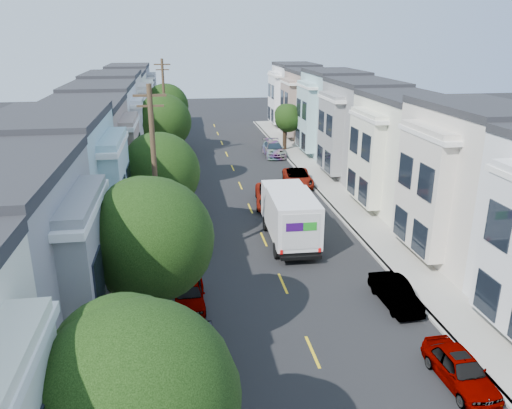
{
  "coord_description": "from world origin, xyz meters",
  "views": [
    {
      "loc": [
        -4.97,
        -22.86,
        12.41
      ],
      "look_at": [
        -0.41,
        6.55,
        2.2
      ],
      "focal_mm": 35.0,
      "sensor_mm": 36.0,
      "label": 1
    }
  ],
  "objects_px": {
    "parked_left_c": "(189,294)",
    "parked_right_d": "(274,149)",
    "parked_right_b": "(395,293)",
    "tree_c": "(158,173)",
    "parked_right_c": "(298,178)",
    "tree_far_r": "(288,118)",
    "parked_left_b": "(194,378)",
    "tree_b": "(148,240)",
    "lead_sedan": "(272,196)",
    "parked_left_d": "(184,205)",
    "tree_a": "(132,404)",
    "tree_e": "(165,106)",
    "parked_right_a": "(460,369)",
    "fedex_truck": "(290,214)",
    "utility_pole_near": "(156,184)",
    "tree_d": "(162,122)",
    "utility_pole_far": "(165,111)"
  },
  "relations": [
    {
      "from": "utility_pole_far",
      "to": "parked_left_b",
      "type": "xyz_separation_m",
      "value": [
        1.4,
        -35.88,
        -4.4
      ]
    },
    {
      "from": "tree_e",
      "to": "parked_left_d",
      "type": "bearing_deg",
      "value": -86.02
    },
    {
      "from": "utility_pole_far",
      "to": "lead_sedan",
      "type": "height_order",
      "value": "utility_pole_far"
    },
    {
      "from": "parked_right_b",
      "to": "parked_right_d",
      "type": "distance_m",
      "value": 31.39
    },
    {
      "from": "fedex_truck",
      "to": "tree_e",
      "type": "bearing_deg",
      "value": 108.28
    },
    {
      "from": "utility_pole_near",
      "to": "parked_right_b",
      "type": "bearing_deg",
      "value": -23.61
    },
    {
      "from": "parked_left_b",
      "to": "parked_left_c",
      "type": "height_order",
      "value": "parked_left_b"
    },
    {
      "from": "tree_far_r",
      "to": "parked_left_d",
      "type": "relative_size",
      "value": 1.12
    },
    {
      "from": "tree_d",
      "to": "lead_sedan",
      "type": "height_order",
      "value": "tree_d"
    },
    {
      "from": "tree_a",
      "to": "parked_right_d",
      "type": "xyz_separation_m",
      "value": [
        11.2,
        42.05,
        -3.9
      ]
    },
    {
      "from": "tree_c",
      "to": "tree_far_r",
      "type": "relative_size",
      "value": 1.36
    },
    {
      "from": "utility_pole_near",
      "to": "fedex_truck",
      "type": "relative_size",
      "value": 1.46
    },
    {
      "from": "parked_right_b",
      "to": "tree_c",
      "type": "bearing_deg",
      "value": 139.72
    },
    {
      "from": "utility_pole_far",
      "to": "parked_left_d",
      "type": "relative_size",
      "value": 2.17
    },
    {
      "from": "utility_pole_near",
      "to": "fedex_truck",
      "type": "xyz_separation_m",
      "value": [
        7.82,
        3.41,
        -3.31
      ]
    },
    {
      "from": "tree_b",
      "to": "utility_pole_far",
      "type": "xyz_separation_m",
      "value": [
        0.0,
        33.48,
        -0.04
      ]
    },
    {
      "from": "lead_sedan",
      "to": "parked_left_d",
      "type": "bearing_deg",
      "value": -161.86
    },
    {
      "from": "tree_e",
      "to": "parked_left_d",
      "type": "distance_m",
      "value": 20.67
    },
    {
      "from": "lead_sedan",
      "to": "parked_right_b",
      "type": "height_order",
      "value": "lead_sedan"
    },
    {
      "from": "tree_e",
      "to": "parked_right_a",
      "type": "height_order",
      "value": "tree_e"
    },
    {
      "from": "fedex_truck",
      "to": "lead_sedan",
      "type": "bearing_deg",
      "value": 89.45
    },
    {
      "from": "parked_left_b",
      "to": "parked_left_d",
      "type": "bearing_deg",
      "value": 88.95
    },
    {
      "from": "parked_left_c",
      "to": "parked_right_d",
      "type": "relative_size",
      "value": 0.79
    },
    {
      "from": "tree_far_r",
      "to": "fedex_truck",
      "type": "bearing_deg",
      "value": -101.92
    },
    {
      "from": "tree_d",
      "to": "parked_right_c",
      "type": "xyz_separation_m",
      "value": [
        11.2,
        -1.16,
        -4.89
      ]
    },
    {
      "from": "utility_pole_near",
      "to": "parked_left_b",
      "type": "distance_m",
      "value": 10.9
    },
    {
      "from": "parked_left_c",
      "to": "tree_far_r",
      "type": "bearing_deg",
      "value": 70.01
    },
    {
      "from": "parked_left_b",
      "to": "parked_right_c",
      "type": "relative_size",
      "value": 1.02
    },
    {
      "from": "parked_left_b",
      "to": "tree_e",
      "type": "bearing_deg",
      "value": 90.99
    },
    {
      "from": "tree_e",
      "to": "parked_right_a",
      "type": "bearing_deg",
      "value": -74.4
    },
    {
      "from": "parked_left_c",
      "to": "parked_right_b",
      "type": "distance_m",
      "value": 9.91
    },
    {
      "from": "tree_d",
      "to": "parked_right_c",
      "type": "bearing_deg",
      "value": -5.89
    },
    {
      "from": "tree_c",
      "to": "parked_left_b",
      "type": "xyz_separation_m",
      "value": [
        1.4,
        -13.82,
        -3.95
      ]
    },
    {
      "from": "tree_e",
      "to": "parked_right_d",
      "type": "xyz_separation_m",
      "value": [
        11.2,
        -2.93,
        -4.38
      ]
    },
    {
      "from": "tree_c",
      "to": "lead_sedan",
      "type": "xyz_separation_m",
      "value": [
        8.08,
        6.6,
        -3.94
      ]
    },
    {
      "from": "tree_e",
      "to": "parked_left_c",
      "type": "height_order",
      "value": "tree_e"
    },
    {
      "from": "tree_c",
      "to": "fedex_truck",
      "type": "distance_m",
      "value": 8.34
    },
    {
      "from": "tree_a",
      "to": "tree_e",
      "type": "distance_m",
      "value": 44.98
    },
    {
      "from": "parked_right_c",
      "to": "tree_far_r",
      "type": "bearing_deg",
      "value": 86.93
    },
    {
      "from": "utility_pole_near",
      "to": "parked_right_a",
      "type": "bearing_deg",
      "value": -43.72
    },
    {
      "from": "tree_e",
      "to": "lead_sedan",
      "type": "xyz_separation_m",
      "value": [
        8.08,
        -18.87,
        -4.37
      ]
    },
    {
      "from": "utility_pole_far",
      "to": "parked_right_d",
      "type": "bearing_deg",
      "value": 2.51
    },
    {
      "from": "tree_d",
      "to": "parked_left_d",
      "type": "bearing_deg",
      "value": -79.08
    },
    {
      "from": "utility_pole_near",
      "to": "lead_sedan",
      "type": "height_order",
      "value": "utility_pole_near"
    },
    {
      "from": "tree_b",
      "to": "tree_d",
      "type": "xyz_separation_m",
      "value": [
        -0.0,
        24.02,
        0.38
      ]
    },
    {
      "from": "parked_left_b",
      "to": "tree_b",
      "type": "bearing_deg",
      "value": 119.27
    },
    {
      "from": "tree_a",
      "to": "parked_right_b",
      "type": "bearing_deg",
      "value": 43.58
    },
    {
      "from": "fedex_truck",
      "to": "parked_left_c",
      "type": "bearing_deg",
      "value": -131.57
    },
    {
      "from": "parked_right_c",
      "to": "tree_a",
      "type": "bearing_deg",
      "value": -104.57
    },
    {
      "from": "tree_e",
      "to": "parked_right_c",
      "type": "distance_m",
      "value": 18.5
    }
  ]
}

